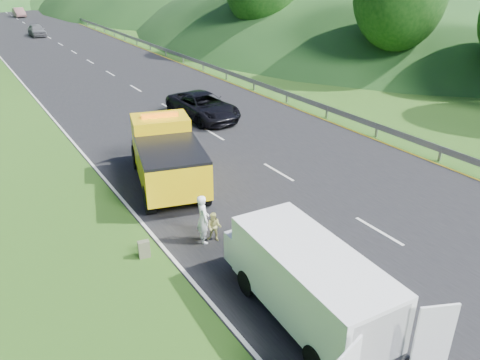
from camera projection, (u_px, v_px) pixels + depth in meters
ground at (277, 230)px, 16.63m from camera, size 320.00×320.00×0.00m
road_surface at (74, 52)px, 48.75m from camera, size 14.00×200.00×0.02m
guardrail at (106, 33)px, 61.85m from camera, size 0.06×140.00×1.52m
tree_line_right at (170, 21)px, 73.70m from camera, size 14.00×140.00×14.00m
tow_truck at (166, 155)px, 19.45m from camera, size 3.94×6.88×2.79m
white_van at (307, 279)px, 12.10m from camera, size 3.33×6.22×2.16m
woman at (204, 242)px, 15.94m from camera, size 0.58×0.71×1.74m
child at (215, 241)px, 15.99m from camera, size 0.65×0.64×1.05m
worker at (382, 356)px, 11.34m from camera, size 1.23×0.83×1.76m
suitcase at (144, 249)px, 15.00m from camera, size 0.40×0.26×0.59m
passing_suv at (204, 119)px, 28.32m from camera, size 2.88×5.65×1.53m
dist_car_a at (38, 36)px, 58.92m from camera, size 1.72×4.27×1.46m
dist_car_b at (20, 17)px, 78.98m from camera, size 1.56×4.48×1.48m
dist_car_c at (2, 9)px, 91.73m from camera, size 2.21×5.43×1.57m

